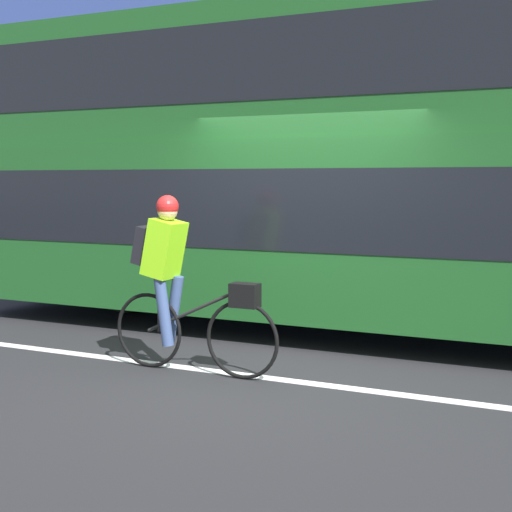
# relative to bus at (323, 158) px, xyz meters

# --- Properties ---
(ground_plane) EXTENTS (80.00, 80.00, 0.00)m
(ground_plane) POSITION_rel_bus_xyz_m (0.20, -2.08, -2.08)
(ground_plane) COLOR #232326
(road_center_line) EXTENTS (50.00, 0.14, 0.01)m
(road_center_line) POSITION_rel_bus_xyz_m (0.20, -2.25, -2.07)
(road_center_line) COLOR silver
(road_center_line) RESTS_ON ground_plane
(sidewalk_curb) EXTENTS (60.00, 2.34, 0.16)m
(sidewalk_curb) POSITION_rel_bus_xyz_m (0.20, 3.23, -2.00)
(sidewalk_curb) COLOR #A8A399
(sidewalk_curb) RESTS_ON ground_plane
(building_facade) EXTENTS (60.00, 0.30, 9.00)m
(building_facade) POSITION_rel_bus_xyz_m (0.20, 4.55, 2.42)
(building_facade) COLOR #33478C
(building_facade) RESTS_ON ground_plane
(bus) EXTENTS (9.21, 2.44, 3.75)m
(bus) POSITION_rel_bus_xyz_m (0.00, 0.00, 0.00)
(bus) COLOR black
(bus) RESTS_ON ground_plane
(cyclist_on_bike) EXTENTS (1.74, 0.32, 1.68)m
(cyclist_on_bike) POSITION_rel_bus_xyz_m (-0.62, -2.37, -1.18)
(cyclist_on_bike) COLOR black
(cyclist_on_bike) RESTS_ON ground_plane
(street_sign_post) EXTENTS (0.36, 0.09, 2.60)m
(street_sign_post) POSITION_rel_bus_xyz_m (-0.96, 3.11, -0.47)
(street_sign_post) COLOR #59595B
(street_sign_post) RESTS_ON sidewalk_curb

